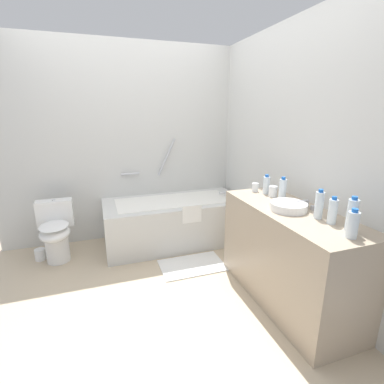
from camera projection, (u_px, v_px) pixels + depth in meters
name	position (u px, v px, depth m)	size (l,w,h in m)	color
ground_plane	(152.00, 287.00, 2.66)	(3.66, 3.66, 0.00)	#C1AD8E
wall_back_tiled	(128.00, 144.00, 3.53)	(3.06, 0.10, 2.38)	silver
wall_right_mirror	(288.00, 153.00, 2.76)	(0.10, 2.93, 2.38)	silver
bathtub	(174.00, 220.00, 3.52)	(1.67, 0.78, 1.25)	silver
toilet	(56.00, 232.00, 3.07)	(0.37, 0.50, 0.65)	white
vanity_counter	(287.00, 256.00, 2.39)	(0.53, 1.35, 0.82)	tan
sink_basin	(288.00, 206.00, 2.26)	(0.29, 0.29, 0.06)	white
sink_faucet	(306.00, 204.00, 2.31)	(0.13, 0.15, 0.07)	#B4B4B9
water_bottle_0	(282.00, 190.00, 2.47)	(0.06, 0.06, 0.22)	silver
water_bottle_1	(352.00, 216.00, 1.82)	(0.07, 0.07, 0.24)	silver
water_bottle_2	(353.00, 224.00, 1.75)	(0.07, 0.07, 0.19)	silver
water_bottle_3	(266.00, 185.00, 2.70)	(0.06, 0.06, 0.19)	silver
water_bottle_4	(333.00, 211.00, 1.97)	(0.06, 0.06, 0.20)	silver
water_bottle_5	(319.00, 205.00, 2.07)	(0.06, 0.06, 0.22)	silver
drinking_glass_0	(273.00, 191.00, 2.62)	(0.08, 0.08, 0.10)	white
drinking_glass_1	(255.00, 187.00, 2.78)	(0.06, 0.06, 0.08)	white
bath_mat	(192.00, 265.00, 3.02)	(0.67, 0.43, 0.01)	white
toilet_paper_roll	(40.00, 254.00, 3.13)	(0.11, 0.11, 0.13)	white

